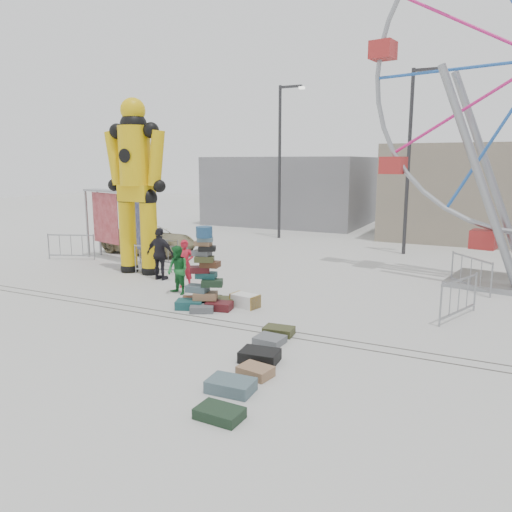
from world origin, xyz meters
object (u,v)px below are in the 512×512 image
at_px(pedestrian_black, 160,254).
at_px(banner_scaffold, 118,208).
at_px(suitcase_tower, 205,285).
at_px(barricade_wheel_back, 471,273).
at_px(barricade_dummy_c, 161,260).
at_px(pedestrian_green, 178,270).
at_px(lamp_post_right, 411,153).
at_px(crash_test_dummy, 136,180).
at_px(barricade_dummy_a, 71,247).
at_px(barricade_wheel_front, 459,298).
at_px(pedestrian_red, 185,264).
at_px(barricade_dummy_b, 158,252).
at_px(parked_suv, 149,240).
at_px(steamer_trunk, 245,301).
at_px(lamp_post_left, 281,154).

bearing_deg(pedestrian_black, banner_scaffold, -30.55).
height_order(suitcase_tower, barricade_wheel_back, suitcase_tower).
distance_m(barricade_dummy_c, pedestrian_green, 3.01).
relative_size(lamp_post_right, crash_test_dummy, 1.23).
distance_m(lamp_post_right, banner_scaffold, 12.75).
height_order(barricade_dummy_a, pedestrian_black, pedestrian_black).
xyz_separation_m(barricade_wheel_front, pedestrian_red, (-8.38, -0.38, 0.25)).
relative_size(barricade_dummy_b, barricade_dummy_c, 1.00).
distance_m(pedestrian_green, parked_suv, 7.53).
relative_size(barricade_dummy_c, parked_suv, 0.44).
height_order(steamer_trunk, barricade_dummy_c, barricade_dummy_c).
bearing_deg(lamp_post_right, barricade_dummy_a, -148.95).
height_order(barricade_wheel_back, parked_suv, parked_suv).
bearing_deg(barricade_dummy_b, barricade_dummy_c, -45.34).
height_order(barricade_dummy_c, barricade_wheel_back, same).
bearing_deg(barricade_dummy_b, barricade_dummy_a, -166.66).
xyz_separation_m(barricade_wheel_front, pedestrian_black, (-9.78, 0.17, 0.37)).
relative_size(suitcase_tower, barricade_dummy_a, 1.17).
height_order(steamer_trunk, barricade_wheel_back, barricade_wheel_back).
xyz_separation_m(barricade_dummy_a, pedestrian_red, (7.06, -1.89, 0.25)).
distance_m(lamp_post_left, barricade_dummy_c, 10.94).
bearing_deg(suitcase_tower, parked_suv, 119.62).
height_order(barricade_dummy_c, pedestrian_red, pedestrian_red).
bearing_deg(barricade_dummy_a, pedestrian_green, -40.74).
relative_size(banner_scaffold, barricade_wheel_back, 2.06).
distance_m(lamp_post_left, suitcase_tower, 14.08).
xyz_separation_m(lamp_post_left, barricade_wheel_back, (9.98, -7.67, -3.93)).
xyz_separation_m(lamp_post_left, parked_suv, (-3.52, -6.89, -3.85)).
distance_m(barricade_dummy_c, pedestrian_red, 2.30).
xyz_separation_m(barricade_dummy_a, barricade_dummy_b, (4.07, 0.64, 0.00)).
bearing_deg(lamp_post_left, barricade_wheel_back, -37.56).
relative_size(lamp_post_right, pedestrian_black, 4.34).
height_order(barricade_dummy_b, barricade_wheel_back, same).
bearing_deg(steamer_trunk, pedestrian_red, 168.60).
bearing_deg(lamp_post_left, banner_scaffold, -110.83).
height_order(lamp_post_left, barricade_dummy_a, lamp_post_left).
xyz_separation_m(lamp_post_right, pedestrian_red, (-5.51, -9.46, -3.69)).
distance_m(crash_test_dummy, barricade_wheel_back, 11.93).
bearing_deg(crash_test_dummy, pedestrian_black, -22.94).
bearing_deg(barricade_dummy_b, pedestrian_black, -46.98).
bearing_deg(barricade_dummy_b, pedestrian_green, -41.36).
relative_size(lamp_post_right, lamp_post_left, 1.00).
xyz_separation_m(crash_test_dummy, pedestrian_green, (3.04, -1.89, -2.67)).
distance_m(barricade_wheel_front, barricade_wheel_back, 3.41).
distance_m(lamp_post_left, barricade_dummy_b, 9.86).
relative_size(barricade_dummy_b, pedestrian_green, 1.30).
bearing_deg(steamer_trunk, barricade_wheel_back, 51.94).
height_order(lamp_post_left, barricade_dummy_b, lamp_post_left).
xyz_separation_m(barricade_wheel_back, pedestrian_green, (-8.22, -4.59, 0.22)).
bearing_deg(banner_scaffold, parked_suv, 107.77).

